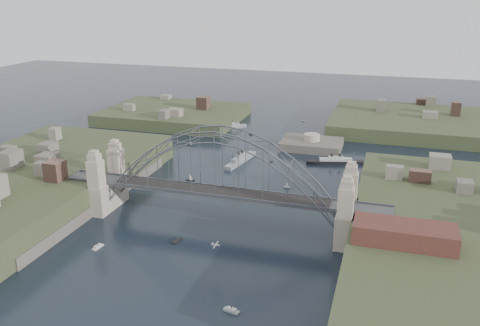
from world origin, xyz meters
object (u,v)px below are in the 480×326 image
(wharf_shed, at_px, (404,234))
(naval_cruiser_near, at_px, (241,160))
(naval_cruiser_far, at_px, (230,126))
(ocean_liner, at_px, (336,162))
(fort_island, at_px, (311,149))
(bridge, at_px, (219,177))

(wharf_shed, height_order, naval_cruiser_near, wharf_shed)
(naval_cruiser_far, bearing_deg, ocean_liner, -34.75)
(naval_cruiser_near, relative_size, naval_cruiser_far, 1.55)
(ocean_liner, bearing_deg, naval_cruiser_far, 145.25)
(naval_cruiser_near, bearing_deg, fort_island, 48.65)
(naval_cruiser_far, height_order, ocean_liner, naval_cruiser_far)
(wharf_shed, relative_size, ocean_liner, 1.01)
(fort_island, relative_size, naval_cruiser_near, 1.14)
(fort_island, xyz_separation_m, ocean_liner, (10.77, -15.32, 1.09))
(bridge, distance_m, wharf_shed, 46.23)
(wharf_shed, bearing_deg, fort_island, 110.85)
(bridge, relative_size, fort_island, 3.82)
(bridge, distance_m, fort_island, 72.14)
(fort_island, relative_size, naval_cruiser_far, 1.76)
(bridge, bearing_deg, wharf_shed, -17.65)
(bridge, height_order, wharf_shed, bridge)
(bridge, relative_size, naval_cruiser_near, 4.34)
(wharf_shed, bearing_deg, bridge, 162.35)
(fort_island, distance_m, ocean_liner, 18.76)
(wharf_shed, distance_m, ocean_liner, 72.48)
(naval_cruiser_near, height_order, ocean_liner, naval_cruiser_near)
(wharf_shed, xyz_separation_m, ocean_liner, (-21.23, 68.68, -9.25))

